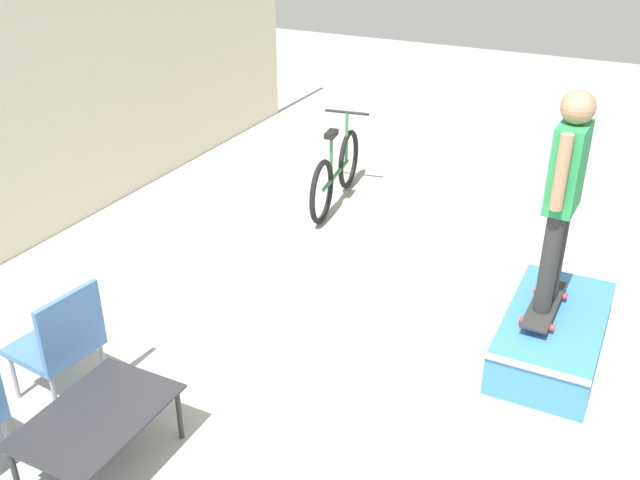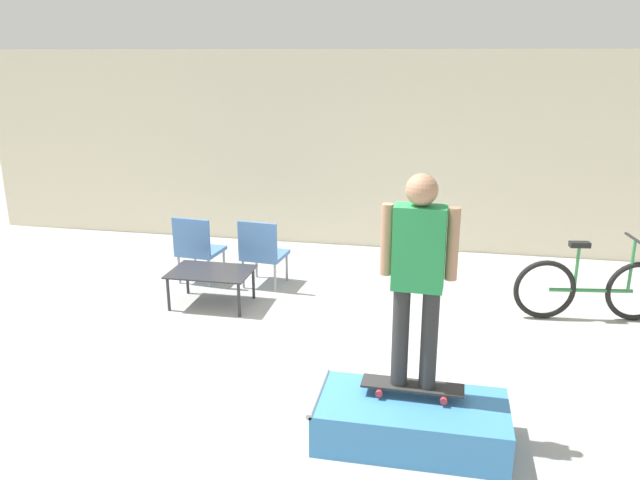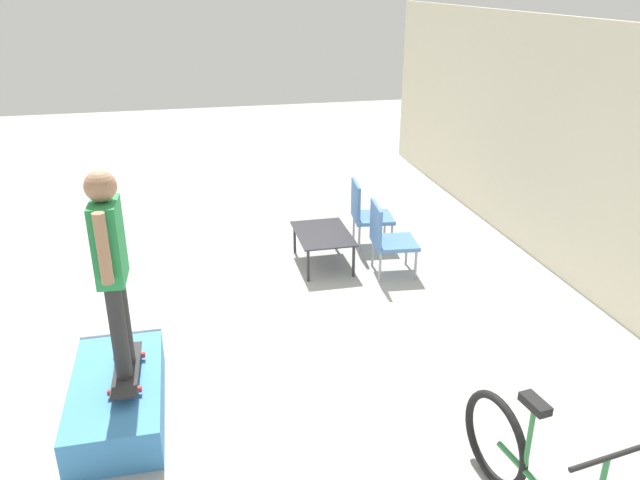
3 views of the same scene
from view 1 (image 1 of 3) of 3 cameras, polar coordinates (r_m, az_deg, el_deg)
ground_plane at (r=5.10m, az=5.86°, el=-14.93°), size 24.00×24.00×0.00m
skate_ramp_box at (r=5.96m, az=18.11°, el=-7.23°), size 1.51×0.73×0.37m
skateboard_on_ramp at (r=5.83m, az=17.51°, el=-4.94°), size 0.80×0.27×0.07m
person_skater at (r=5.38m, az=18.99°, el=4.12°), size 0.57×0.24×1.68m
coffee_table at (r=4.78m, az=-17.39°, el=-13.55°), size 0.97×0.67×0.43m
patio_chair_right at (r=5.38m, az=-20.01°, el=-7.50°), size 0.57×0.57×0.91m
bicycle at (r=8.15m, az=1.29°, el=5.40°), size 1.73×0.52×0.98m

